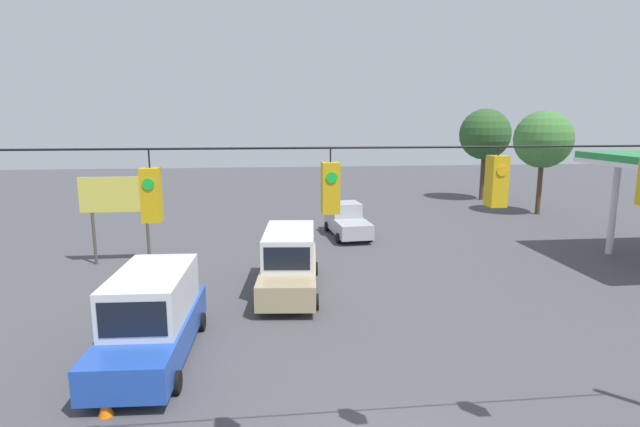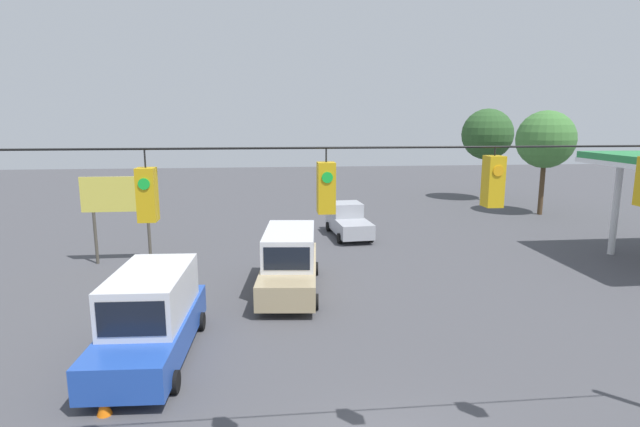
# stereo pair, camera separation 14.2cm
# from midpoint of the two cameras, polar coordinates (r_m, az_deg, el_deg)

# --- Properties ---
(overhead_signal_span) EXTENTS (18.36, 0.38, 7.55)m
(overhead_signal_span) POSITION_cam_midpoint_polar(r_m,az_deg,el_deg) (9.78, 10.19, -4.90)
(overhead_signal_span) COLOR #939399
(overhead_signal_span) RESTS_ON ground_plane
(box_truck_blue_parked_shoulder) EXTENTS (2.80, 6.60, 2.78)m
(box_truck_blue_parked_shoulder) POSITION_cam_midpoint_polar(r_m,az_deg,el_deg) (16.97, -18.88, -11.02)
(box_truck_blue_parked_shoulder) COLOR #234CB2
(box_truck_blue_parked_shoulder) RESTS_ON ground_plane
(pickup_truck_silver_oncoming_deep) EXTENTS (2.55, 5.47, 2.12)m
(pickup_truck_silver_oncoming_deep) POSITION_cam_midpoint_polar(r_m,az_deg,el_deg) (32.45, 2.97, -0.87)
(pickup_truck_silver_oncoming_deep) COLOR #A8AAB2
(pickup_truck_silver_oncoming_deep) RESTS_ON ground_plane
(box_truck_tan_withflow_mid) EXTENTS (3.04, 7.12, 2.67)m
(box_truck_tan_withflow_mid) POSITION_cam_midpoint_polar(r_m,az_deg,el_deg) (22.22, -3.70, -5.40)
(box_truck_tan_withflow_mid) COLOR tan
(box_truck_tan_withflow_mid) RESTS_ON ground_plane
(traffic_cone_nearest) EXTENTS (0.38, 0.38, 0.60)m
(traffic_cone_nearest) POSITION_cam_midpoint_polar(r_m,az_deg,el_deg) (14.78, -23.58, -19.38)
(traffic_cone_nearest) COLOR orange
(traffic_cone_nearest) RESTS_ON ground_plane
(traffic_cone_second) EXTENTS (0.38, 0.38, 0.60)m
(traffic_cone_second) POSITION_cam_midpoint_polar(r_m,az_deg,el_deg) (16.62, -20.72, -15.68)
(traffic_cone_second) COLOR orange
(traffic_cone_second) RESTS_ON ground_plane
(traffic_cone_third) EXTENTS (0.38, 0.38, 0.60)m
(traffic_cone_third) POSITION_cam_midpoint_polar(r_m,az_deg,el_deg) (18.33, -19.45, -13.04)
(traffic_cone_third) COLOR orange
(traffic_cone_third) RESTS_ON ground_plane
(roadside_billboard) EXTENTS (3.89, 0.16, 4.59)m
(roadside_billboard) POSITION_cam_midpoint_polar(r_m,az_deg,el_deg) (27.81, -22.16, 1.36)
(roadside_billboard) COLOR #4C473D
(roadside_billboard) RESTS_ON ground_plane
(pedestrian) EXTENTS (0.40, 0.28, 1.66)m
(pedestrian) POSITION_cam_midpoint_polar(r_m,az_deg,el_deg) (19.18, -23.18, -10.52)
(pedestrian) COLOR #2D334C
(pedestrian) RESTS_ON ground_plane
(tree_horizon_left) EXTENTS (4.67, 4.67, 8.46)m
(tree_horizon_left) POSITION_cam_midpoint_polar(r_m,az_deg,el_deg) (49.01, 18.25, 8.57)
(tree_horizon_left) COLOR #4C3823
(tree_horizon_left) RESTS_ON ground_plane
(tree_horizon_right) EXTENTS (4.47, 4.47, 8.18)m
(tree_horizon_right) POSITION_cam_midpoint_polar(r_m,az_deg,el_deg) (42.99, 24.07, 7.71)
(tree_horizon_right) COLOR #4C3823
(tree_horizon_right) RESTS_ON ground_plane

